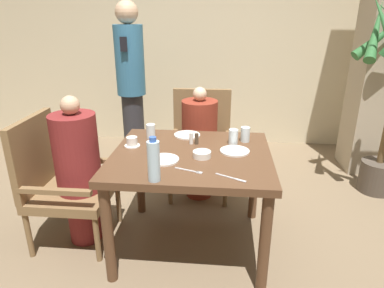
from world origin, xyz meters
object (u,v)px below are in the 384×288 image
plate_main_left (164,160)px  plate_dessert_center (187,135)px  chair_far_side (201,141)px  plate_main_right (235,151)px  standing_host (131,83)px  glass_tall_near (245,134)px  diner_in_left_chair (79,170)px  glass_tall_far (233,137)px  water_bottle (154,161)px  teacup_with_saucer (132,142)px  bowl_small (202,154)px  diner_in_far_chair (199,143)px  chair_left_side (59,179)px  glass_tall_mid (151,131)px

plate_main_left → plate_dessert_center: (0.10, 0.49, 0.00)m
chair_far_side → plate_main_right: size_ratio=4.74×
standing_host → glass_tall_near: bearing=-44.0°
diner_in_left_chair → glass_tall_far: 1.15m
water_bottle → teacup_with_saucer: bearing=117.3°
glass_tall_far → diner_in_left_chair: bearing=-169.3°
diner_in_left_chair → teacup_with_saucer: 0.44m
chair_far_side → bowl_small: 1.02m
diner_in_left_chair → plate_main_right: bearing=2.8°
chair_far_side → glass_tall_far: bearing=-67.9°
plate_dessert_center → water_bottle: (-0.10, -0.78, 0.12)m
plate_main_left → plate_main_right: same height
standing_host → glass_tall_near: (1.16, -1.12, -0.15)m
plate_main_left → glass_tall_near: size_ratio=1.84×
glass_tall_near → plate_main_right: bearing=-110.4°
plate_main_right → glass_tall_near: (0.08, 0.22, 0.05)m
water_bottle → glass_tall_near: water_bottle is taller
plate_main_left → teacup_with_saucer: 0.36m
diner_in_left_chair → diner_in_far_chair: 1.12m
chair_left_side → glass_tall_mid: size_ratio=8.72×
plate_main_left → bowl_small: 0.26m
chair_far_side → plate_dessert_center: size_ratio=4.74×
diner_in_far_chair → bowl_small: (0.08, -0.82, 0.23)m
chair_far_side → glass_tall_mid: size_ratio=8.72×
chair_far_side → water_bottle: bearing=-97.3°
chair_far_side → plate_dessert_center: bearing=-96.9°
chair_far_side → standing_host: bearing=148.7°
plate_main_right → water_bottle: water_bottle is taller
diner_in_left_chair → glass_tall_near: size_ratio=10.19×
chair_left_side → glass_tall_mid: (0.64, 0.27, 0.30)m
chair_left_side → standing_host: size_ratio=0.55×
standing_host → plate_dessert_center: size_ratio=8.68×
plate_main_right → glass_tall_far: glass_tall_far is taller
diner_in_left_chair → glass_tall_far: bearing=10.7°
diner_in_left_chair → chair_far_side: diner_in_left_chair is taller
standing_host → glass_tall_mid: bearing=-68.4°
plate_dessert_center → glass_tall_far: (0.36, -0.15, 0.05)m
plate_main_left → water_bottle: (-0.00, -0.28, 0.12)m
diner_in_left_chair → plate_dessert_center: size_ratio=5.54×
chair_left_side → water_bottle: size_ratio=3.66×
chair_left_side → plate_main_left: 0.86m
standing_host → water_bottle: bearing=-71.5°
chair_left_side → bowl_small: bearing=-3.3°
plate_dessert_center → water_bottle: bearing=-97.6°
chair_left_side → water_bottle: water_bottle is taller
diner_in_left_chair → teacup_with_saucer: bearing=13.6°
plate_main_left → chair_left_side: bearing=170.3°
glass_tall_far → chair_left_side: bearing=-170.6°
standing_host → plate_main_right: (1.08, -1.33, -0.20)m
teacup_with_saucer → water_bottle: bearing=-62.7°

